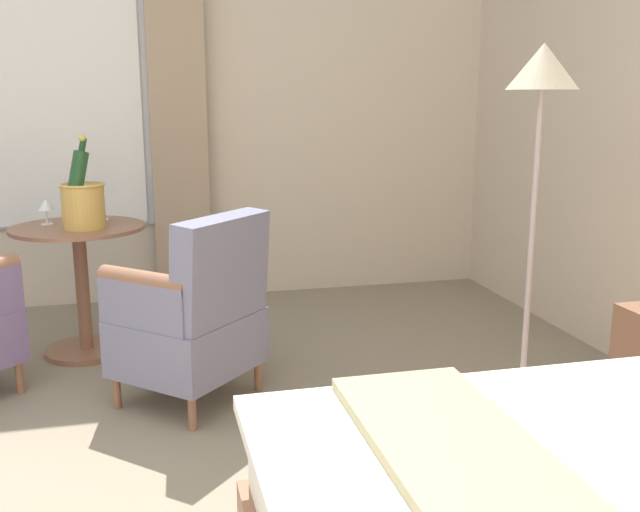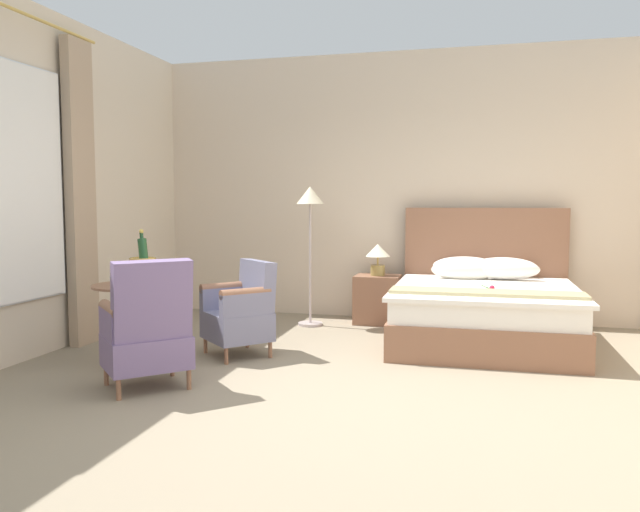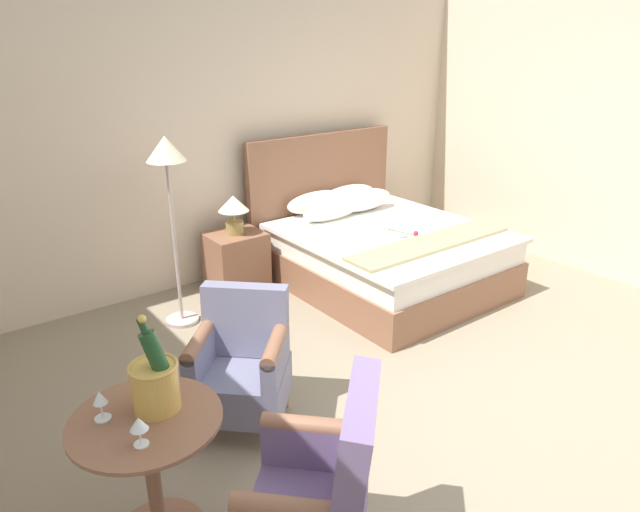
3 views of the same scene
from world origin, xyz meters
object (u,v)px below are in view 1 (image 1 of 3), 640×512
Objects in this scene: wine_glass_near_edge at (46,206)px; armchair_by_window at (194,315)px; floor_lamp_brass at (540,113)px; side_table_round at (82,278)px; wine_glass_near_bucket at (100,202)px; champagne_bucket at (82,200)px.

armchair_by_window is at bearing 39.02° from wine_glass_near_edge.
floor_lamp_brass reaches higher than armchair_by_window.
wine_glass_near_edge is at bearing -115.94° from side_table_round.
armchair_by_window is (-0.25, -1.49, -0.88)m from floor_lamp_brass.
armchair_by_window reaches higher than wine_glass_near_edge.
wine_glass_near_bucket is 0.28m from wine_glass_near_edge.
armchair_by_window is (0.70, 0.50, -0.43)m from champagne_bucket.
armchair_by_window is (0.93, 0.42, -0.39)m from wine_glass_near_bucket.
floor_lamp_brass is 2.44m from side_table_round.
wine_glass_near_bucket is at bearing -121.72° from floor_lamp_brass.
champagne_bucket is (0.08, 0.04, 0.43)m from side_table_round.
wine_glass_near_edge is (0.07, -0.27, 0.00)m from wine_glass_near_bucket.
floor_lamp_brass is 2.50m from wine_glass_near_edge.
champagne_bucket is at bearing 26.30° from side_table_round.
wine_glass_near_bucket is at bearing -155.51° from armchair_by_window.
armchair_by_window reaches higher than side_table_round.
floor_lamp_brass is at bearing 58.28° from wine_glass_near_bucket.
side_table_round is (-1.03, -2.03, -0.87)m from floor_lamp_brass.
wine_glass_near_bucket is at bearing 162.26° from champagne_bucket.
wine_glass_near_bucket is (-1.18, -1.92, -0.49)m from floor_lamp_brass.
champagne_bucket is 0.24m from wine_glass_near_bucket.
champagne_bucket reaches higher than wine_glass_near_edge.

